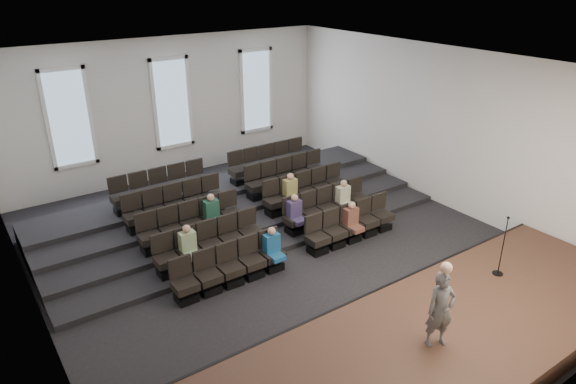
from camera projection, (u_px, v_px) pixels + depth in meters
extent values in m
plane|color=black|center=(283.00, 251.00, 14.01)|extent=(14.00, 14.00, 0.00)
cube|color=white|center=(282.00, 65.00, 12.00)|extent=(12.00, 14.00, 0.02)
cube|color=silver|center=(172.00, 108.00, 18.28)|extent=(12.00, 0.04, 5.00)
cube|color=silver|center=(544.00, 300.00, 7.73)|extent=(12.00, 0.04, 5.00)
cube|color=silver|center=(24.00, 229.00, 9.85)|extent=(0.04, 14.00, 5.00)
cube|color=silver|center=(440.00, 127.00, 16.16)|extent=(0.04, 14.00, 5.00)
cube|color=#3F261B|center=(429.00, 348.00, 10.08)|extent=(11.80, 3.60, 0.50)
cube|color=black|center=(367.00, 303.00, 11.41)|extent=(11.80, 0.06, 0.52)
cube|color=black|center=(240.00, 217.00, 15.73)|extent=(11.80, 4.80, 0.15)
cube|color=black|center=(232.00, 209.00, 16.09)|extent=(11.80, 3.75, 0.30)
cube|color=black|center=(224.00, 201.00, 16.46)|extent=(11.80, 2.70, 0.45)
cube|color=black|center=(216.00, 194.00, 16.82)|extent=(11.80, 1.65, 0.60)
cube|color=black|center=(186.00, 297.00, 11.88)|extent=(0.47, 0.43, 0.20)
cube|color=black|center=(185.00, 286.00, 11.76)|extent=(0.55, 0.50, 0.19)
cube|color=black|center=(180.00, 267.00, 11.75)|extent=(0.55, 0.08, 0.50)
cube|color=black|center=(210.00, 289.00, 12.20)|extent=(0.47, 0.43, 0.20)
cube|color=black|center=(209.00, 278.00, 12.07)|extent=(0.55, 0.50, 0.19)
cube|color=black|center=(204.00, 259.00, 12.07)|extent=(0.55, 0.08, 0.50)
cube|color=black|center=(232.00, 281.00, 12.51)|extent=(0.47, 0.43, 0.20)
cube|color=black|center=(231.00, 270.00, 12.39)|extent=(0.55, 0.50, 0.19)
cube|color=black|center=(226.00, 251.00, 12.38)|extent=(0.55, 0.08, 0.50)
cube|color=black|center=(253.00, 273.00, 12.83)|extent=(0.47, 0.43, 0.20)
cube|color=black|center=(252.00, 262.00, 12.70)|extent=(0.55, 0.50, 0.19)
cube|color=black|center=(248.00, 244.00, 12.69)|extent=(0.55, 0.08, 0.50)
cube|color=black|center=(273.00, 266.00, 13.14)|extent=(0.47, 0.43, 0.20)
cube|color=black|center=(273.00, 255.00, 13.01)|extent=(0.55, 0.50, 0.19)
cube|color=black|center=(268.00, 238.00, 13.01)|extent=(0.55, 0.08, 0.50)
cube|color=black|center=(317.00, 249.00, 13.90)|extent=(0.47, 0.43, 0.20)
cube|color=black|center=(318.00, 239.00, 13.77)|extent=(0.55, 0.50, 0.19)
cube|color=black|center=(313.00, 223.00, 13.77)|extent=(0.55, 0.08, 0.50)
cube|color=black|center=(334.00, 243.00, 14.21)|extent=(0.47, 0.43, 0.20)
cube|color=black|center=(335.00, 233.00, 14.09)|extent=(0.55, 0.50, 0.19)
cube|color=black|center=(331.00, 217.00, 14.08)|extent=(0.55, 0.08, 0.50)
cube|color=black|center=(351.00, 237.00, 14.53)|extent=(0.47, 0.43, 0.20)
cube|color=black|center=(351.00, 227.00, 14.40)|extent=(0.55, 0.50, 0.19)
cube|color=black|center=(347.00, 212.00, 14.40)|extent=(0.55, 0.08, 0.50)
cube|color=black|center=(366.00, 231.00, 14.84)|extent=(0.47, 0.43, 0.20)
cube|color=black|center=(367.00, 222.00, 14.72)|extent=(0.55, 0.50, 0.19)
cube|color=black|center=(363.00, 206.00, 14.71)|extent=(0.55, 0.08, 0.50)
cube|color=black|center=(381.00, 226.00, 15.15)|extent=(0.47, 0.43, 0.20)
cube|color=black|center=(382.00, 217.00, 15.03)|extent=(0.55, 0.50, 0.19)
cube|color=black|center=(378.00, 201.00, 15.02)|extent=(0.55, 0.08, 0.50)
cube|color=black|center=(168.00, 271.00, 12.61)|extent=(0.47, 0.43, 0.20)
cube|color=black|center=(167.00, 261.00, 12.49)|extent=(0.55, 0.50, 0.19)
cube|color=black|center=(162.00, 242.00, 12.48)|extent=(0.55, 0.08, 0.50)
cube|color=black|center=(190.00, 264.00, 12.93)|extent=(0.47, 0.43, 0.20)
cube|color=black|center=(189.00, 253.00, 12.80)|extent=(0.55, 0.50, 0.19)
cube|color=black|center=(184.00, 236.00, 12.79)|extent=(0.55, 0.08, 0.50)
cube|color=black|center=(212.00, 257.00, 13.24)|extent=(0.47, 0.43, 0.20)
cube|color=black|center=(211.00, 247.00, 13.12)|extent=(0.55, 0.50, 0.19)
cube|color=black|center=(206.00, 229.00, 13.11)|extent=(0.55, 0.08, 0.50)
cube|color=black|center=(232.00, 250.00, 13.55)|extent=(0.47, 0.43, 0.20)
cube|color=black|center=(231.00, 240.00, 13.43)|extent=(0.55, 0.50, 0.19)
cube|color=black|center=(227.00, 223.00, 13.42)|extent=(0.55, 0.08, 0.50)
cube|color=black|center=(251.00, 244.00, 13.87)|extent=(0.47, 0.43, 0.20)
cube|color=black|center=(251.00, 234.00, 13.74)|extent=(0.55, 0.50, 0.19)
cube|color=black|center=(247.00, 217.00, 13.74)|extent=(0.55, 0.08, 0.50)
cube|color=black|center=(295.00, 230.00, 14.63)|extent=(0.47, 0.43, 0.20)
cube|color=black|center=(295.00, 220.00, 14.50)|extent=(0.55, 0.50, 0.19)
cube|color=black|center=(291.00, 204.00, 14.50)|extent=(0.55, 0.08, 0.50)
cube|color=black|center=(312.00, 224.00, 14.94)|extent=(0.47, 0.43, 0.20)
cube|color=black|center=(312.00, 214.00, 14.82)|extent=(0.55, 0.50, 0.19)
cube|color=black|center=(308.00, 199.00, 14.81)|extent=(0.55, 0.08, 0.50)
cube|color=black|center=(328.00, 219.00, 15.26)|extent=(0.47, 0.43, 0.20)
cube|color=black|center=(328.00, 209.00, 15.13)|extent=(0.55, 0.50, 0.19)
cube|color=black|center=(324.00, 194.00, 15.12)|extent=(0.55, 0.08, 0.50)
cube|color=black|center=(343.00, 214.00, 15.57)|extent=(0.47, 0.43, 0.20)
cube|color=black|center=(344.00, 204.00, 15.45)|extent=(0.55, 0.50, 0.19)
cube|color=black|center=(340.00, 190.00, 15.44)|extent=(0.55, 0.08, 0.50)
cube|color=black|center=(358.00, 209.00, 15.88)|extent=(0.47, 0.43, 0.20)
cube|color=black|center=(358.00, 200.00, 15.76)|extent=(0.55, 0.50, 0.19)
cube|color=black|center=(355.00, 185.00, 15.75)|extent=(0.55, 0.08, 0.50)
cube|color=black|center=(151.00, 249.00, 13.34)|extent=(0.47, 0.42, 0.20)
cube|color=black|center=(150.00, 238.00, 13.22)|extent=(0.55, 0.50, 0.19)
cube|color=black|center=(145.00, 221.00, 13.21)|extent=(0.55, 0.08, 0.50)
cube|color=black|center=(173.00, 242.00, 13.65)|extent=(0.47, 0.42, 0.20)
cube|color=black|center=(172.00, 232.00, 13.53)|extent=(0.55, 0.50, 0.19)
cube|color=black|center=(167.00, 215.00, 13.52)|extent=(0.55, 0.08, 0.50)
cube|color=black|center=(194.00, 236.00, 13.97)|extent=(0.47, 0.42, 0.20)
cube|color=black|center=(193.00, 226.00, 13.84)|extent=(0.55, 0.50, 0.19)
cube|color=black|center=(188.00, 209.00, 13.84)|extent=(0.55, 0.08, 0.50)
cube|color=black|center=(213.00, 230.00, 14.28)|extent=(0.47, 0.42, 0.20)
cube|color=black|center=(213.00, 220.00, 14.16)|extent=(0.55, 0.50, 0.19)
cube|color=black|center=(208.00, 204.00, 14.15)|extent=(0.55, 0.08, 0.50)
cube|color=black|center=(232.00, 224.00, 14.60)|extent=(0.47, 0.42, 0.20)
cube|color=black|center=(232.00, 215.00, 14.47)|extent=(0.55, 0.50, 0.19)
cube|color=black|center=(227.00, 199.00, 14.47)|extent=(0.55, 0.08, 0.50)
cube|color=black|center=(275.00, 212.00, 15.36)|extent=(0.47, 0.42, 0.20)
cube|color=black|center=(274.00, 202.00, 15.23)|extent=(0.55, 0.50, 0.19)
cube|color=black|center=(270.00, 187.00, 15.23)|extent=(0.55, 0.08, 0.50)
cube|color=black|center=(291.00, 207.00, 15.67)|extent=(0.47, 0.42, 0.20)
cube|color=black|center=(291.00, 198.00, 15.55)|extent=(0.55, 0.50, 0.19)
cube|color=black|center=(287.00, 183.00, 15.54)|extent=(0.55, 0.08, 0.50)
cube|color=black|center=(307.00, 202.00, 15.98)|extent=(0.47, 0.42, 0.20)
cube|color=black|center=(307.00, 193.00, 15.86)|extent=(0.55, 0.50, 0.19)
cube|color=black|center=(303.00, 179.00, 15.85)|extent=(0.55, 0.08, 0.50)
cube|color=black|center=(322.00, 198.00, 16.30)|extent=(0.47, 0.42, 0.20)
cube|color=black|center=(322.00, 189.00, 16.17)|extent=(0.55, 0.50, 0.19)
cube|color=black|center=(318.00, 175.00, 16.17)|extent=(0.55, 0.08, 0.50)
cube|color=black|center=(336.00, 193.00, 16.61)|extent=(0.47, 0.42, 0.20)
cube|color=black|center=(337.00, 184.00, 16.49)|extent=(0.55, 0.50, 0.19)
cube|color=black|center=(333.00, 171.00, 16.48)|extent=(0.55, 0.08, 0.50)
cube|color=black|center=(137.00, 228.00, 14.07)|extent=(0.47, 0.42, 0.20)
cube|color=black|center=(135.00, 218.00, 13.95)|extent=(0.55, 0.50, 0.19)
cube|color=black|center=(131.00, 202.00, 13.94)|extent=(0.55, 0.08, 0.50)
cube|color=black|center=(157.00, 222.00, 14.38)|extent=(0.47, 0.42, 0.20)
cube|color=black|center=(156.00, 212.00, 14.26)|extent=(0.55, 0.50, 0.19)
cube|color=black|center=(152.00, 196.00, 14.25)|extent=(0.55, 0.08, 0.50)
cube|color=black|center=(177.00, 217.00, 14.70)|extent=(0.47, 0.42, 0.20)
cube|color=black|center=(176.00, 207.00, 14.57)|extent=(0.55, 0.50, 0.19)
cube|color=black|center=(172.00, 191.00, 14.57)|extent=(0.55, 0.08, 0.50)
cube|color=black|center=(196.00, 212.00, 15.01)|extent=(0.47, 0.42, 0.20)
cube|color=black|center=(196.00, 202.00, 14.89)|extent=(0.55, 0.50, 0.19)
cube|color=black|center=(192.00, 187.00, 14.88)|extent=(0.55, 0.08, 0.50)
cube|color=black|center=(215.00, 207.00, 15.33)|extent=(0.47, 0.42, 0.20)
cube|color=black|center=(214.00, 197.00, 15.20)|extent=(0.55, 0.50, 0.19)
cube|color=black|center=(210.00, 182.00, 15.19)|extent=(0.55, 0.08, 0.50)
cube|color=black|center=(256.00, 195.00, 16.09)|extent=(0.47, 0.42, 0.20)
cube|color=black|center=(256.00, 186.00, 15.96)|extent=(0.55, 0.50, 0.19)
cube|color=black|center=(252.00, 172.00, 15.95)|extent=(0.55, 0.08, 0.50)
cube|color=black|center=(272.00, 191.00, 16.40)|extent=(0.47, 0.42, 0.20)
cube|color=black|center=(272.00, 182.00, 16.27)|extent=(0.55, 0.50, 0.19)
cube|color=black|center=(268.00, 168.00, 16.27)|extent=(0.55, 0.08, 0.50)
cube|color=black|center=(287.00, 187.00, 16.71)|extent=(0.47, 0.42, 0.20)
cube|color=black|center=(287.00, 178.00, 16.59)|extent=(0.55, 0.50, 0.19)
cube|color=black|center=(284.00, 164.00, 16.58)|extent=(0.55, 0.08, 0.50)
cube|color=black|center=(302.00, 183.00, 17.03)|extent=(0.47, 0.42, 0.20)
cube|color=black|center=(302.00, 174.00, 16.90)|extent=(0.55, 0.50, 0.19)
cube|color=black|center=(299.00, 161.00, 16.90)|extent=(0.55, 0.08, 0.50)
cube|color=black|center=(317.00, 179.00, 17.34)|extent=(0.47, 0.42, 0.20)
cube|color=black|center=(317.00, 170.00, 17.22)|extent=(0.55, 0.50, 0.19)
cube|color=black|center=(313.00, 157.00, 17.21)|extent=(0.55, 0.08, 0.50)
cube|color=black|center=(123.00, 210.00, 14.80)|extent=(0.47, 0.42, 0.20)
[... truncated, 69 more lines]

